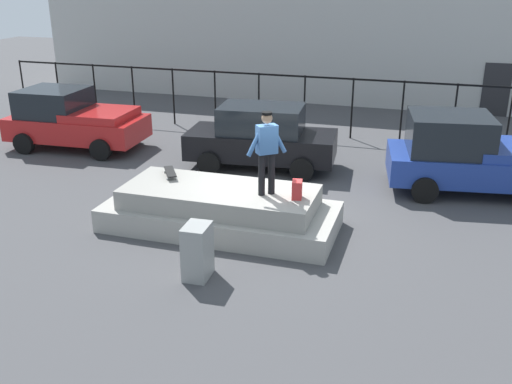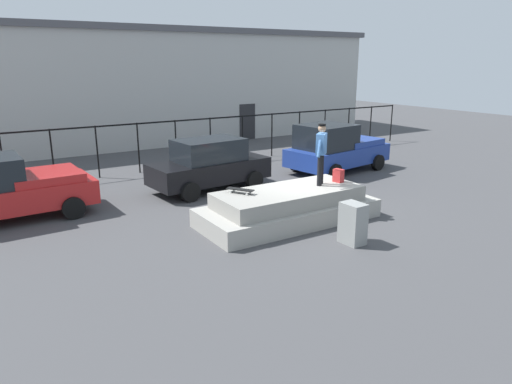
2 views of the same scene
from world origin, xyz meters
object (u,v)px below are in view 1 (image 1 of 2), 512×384
skateboard (170,172)px  utility_box (197,252)px  car_red_pickup_near (73,119)px  car_black_sedan_mid (261,137)px  backpack (297,190)px  skateboarder (267,148)px  car_blue_pickup_far (472,155)px

skateboard → utility_box: size_ratio=0.73×
car_red_pickup_near → car_black_sedan_mid: size_ratio=1.00×
backpack → utility_box: backpack is taller
skateboarder → utility_box: skateboarder is taller
skateboard → skateboarder: bearing=-10.3°
car_blue_pickup_far → car_red_pickup_near: bearing=178.3°
backpack → car_blue_pickup_far: (3.51, 4.09, -0.16)m
car_blue_pickup_far → utility_box: 7.85m
car_black_sedan_mid → car_blue_pickup_far: bearing=-2.1°
car_red_pickup_near → utility_box: (6.89, -6.51, -0.40)m
car_blue_pickup_far → utility_box: (-4.85, -6.16, -0.44)m
car_red_pickup_near → car_blue_pickup_far: bearing=-1.7°
car_red_pickup_near → car_black_sedan_mid: (6.18, -0.15, -0.02)m
skateboard → car_red_pickup_near: 6.53m
backpack → car_blue_pickup_far: car_blue_pickup_far is taller
car_black_sedan_mid → utility_box: car_black_sedan_mid is taller
skateboarder → backpack: size_ratio=4.59×
skateboard → car_blue_pickup_far: size_ratio=0.16×
skateboarder → backpack: skateboarder is taller
car_red_pickup_near → utility_box: car_red_pickup_near is taller
backpack → car_red_pickup_near: 9.36m
skateboarder → car_black_sedan_mid: skateboarder is taller
backpack → car_blue_pickup_far: bearing=129.4°
skateboarder → car_red_pickup_near: (-7.58, 4.40, -1.02)m
car_black_sedan_mid → utility_box: 6.42m
skateboarder → car_red_pickup_near: 8.83m
car_blue_pickup_far → utility_box: size_ratio=4.49×
backpack → car_black_sedan_mid: car_black_sedan_mid is taller
backpack → car_blue_pickup_far: 5.39m
backpack → car_blue_pickup_far: size_ratio=0.08×
skateboarder → backpack: bearing=-3.2°
skateboarder → skateboard: skateboarder is taller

